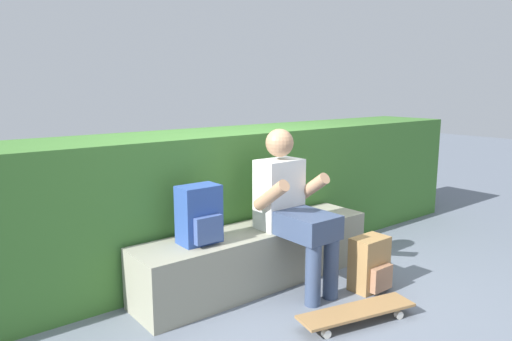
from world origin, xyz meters
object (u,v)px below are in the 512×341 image
bench_main (258,256)px  backpack_on_ground (370,265)px  person_skater (292,205)px  skateboard_near_person (357,312)px  backpack_on_bench (200,215)px

bench_main → backpack_on_ground: bearing=-46.8°
bench_main → person_skater: size_ratio=1.66×
bench_main → skateboard_near_person: size_ratio=2.39×
person_skater → backpack_on_bench: bearing=163.2°
backpack_on_ground → skateboard_near_person: bearing=-150.5°
backpack_on_bench → person_skater: bearing=-16.8°
bench_main → backpack_on_bench: 0.66m
skateboard_near_person → person_skater: bearing=86.0°
person_skater → backpack_on_bench: 0.70m
skateboard_near_person → backpack_on_ground: 0.55m
backpack_on_ground → backpack_on_bench: bearing=151.0°
bench_main → backpack_on_ground: (0.58, -0.61, -0.02)m
bench_main → person_skater: (0.15, -0.21, 0.42)m
person_skater → backpack_on_ground: size_ratio=2.96×
bench_main → backpack_on_ground: 0.84m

